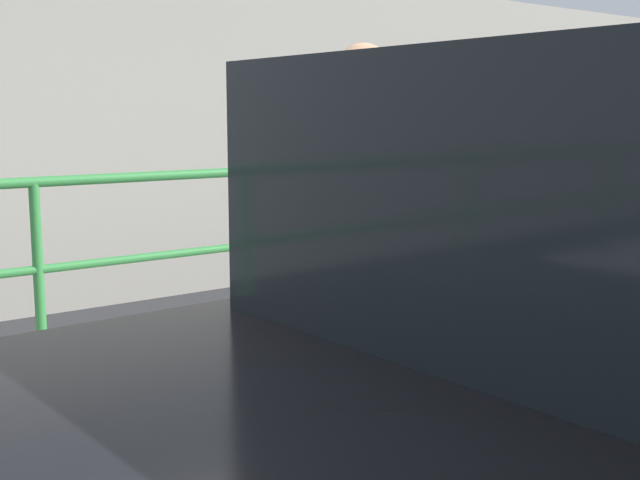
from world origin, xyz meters
TOP-DOWN VIEW (x-y plane):
  - sidewalk_curb at (0.00, 1.35)m, footprint 36.00×2.70m
  - parking_meter at (0.11, 0.35)m, footprint 0.15×0.17m
  - pedestrian_at_meter at (0.71, 0.43)m, footprint 0.64×0.52m
  - background_railing at (0.00, 2.42)m, footprint 24.06×0.06m

SIDE VIEW (x-z plane):
  - sidewalk_curb at x=0.00m, z-range 0.00..0.16m
  - background_railing at x=0.00m, z-range 0.41..1.54m
  - pedestrian_at_meter at x=0.71m, z-range 0.29..2.05m
  - parking_meter at x=0.11m, z-range 0.45..1.92m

